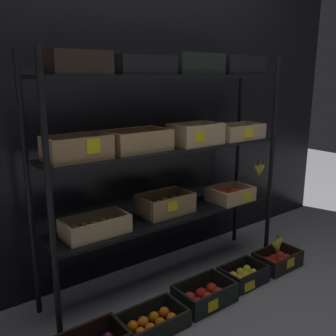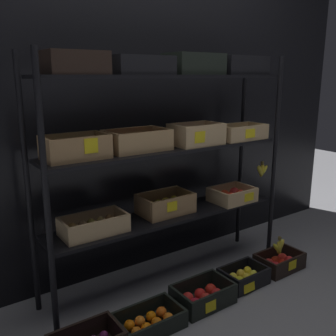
{
  "view_description": "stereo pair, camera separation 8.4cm",
  "coord_description": "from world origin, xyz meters",
  "px_view_note": "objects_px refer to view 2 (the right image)",
  "views": [
    {
      "loc": [
        -1.4,
        -1.86,
        1.36
      ],
      "look_at": [
        0.0,
        0.0,
        0.79
      ],
      "focal_mm": 40.27,
      "sensor_mm": 36.0,
      "label": 1
    },
    {
      "loc": [
        -1.33,
        -1.91,
        1.36
      ],
      "look_at": [
        0.0,
        0.0,
        0.79
      ],
      "focal_mm": 40.27,
      "sensor_mm": 36.0,
      "label": 2
    }
  ],
  "objects_px": {
    "display_rack": "(168,141)",
    "banana_bunch_loose": "(279,247)",
    "crate_ground_tangerine": "(149,322)",
    "crate_ground_rightmost_apple_red": "(279,263)",
    "crate_ground_apple_red": "(203,296)",
    "crate_ground_lemon": "(243,277)"
  },
  "relations": [
    {
      "from": "crate_ground_tangerine",
      "to": "banana_bunch_loose",
      "type": "bearing_deg",
      "value": 1.14
    },
    {
      "from": "crate_ground_rightmost_apple_red",
      "to": "crate_ground_lemon",
      "type": "bearing_deg",
      "value": 179.56
    },
    {
      "from": "display_rack",
      "to": "crate_ground_rightmost_apple_red",
      "type": "bearing_deg",
      "value": -24.57
    },
    {
      "from": "crate_ground_apple_red",
      "to": "crate_ground_lemon",
      "type": "height_order",
      "value": "crate_ground_apple_red"
    },
    {
      "from": "display_rack",
      "to": "banana_bunch_loose",
      "type": "bearing_deg",
      "value": -25.33
    },
    {
      "from": "crate_ground_tangerine",
      "to": "crate_ground_rightmost_apple_red",
      "type": "relative_size",
      "value": 1.12
    },
    {
      "from": "crate_ground_rightmost_apple_red",
      "to": "banana_bunch_loose",
      "type": "relative_size",
      "value": 2.39
    },
    {
      "from": "display_rack",
      "to": "crate_ground_apple_red",
      "type": "height_order",
      "value": "display_rack"
    },
    {
      "from": "crate_ground_lemon",
      "to": "crate_ground_rightmost_apple_red",
      "type": "relative_size",
      "value": 0.91
    },
    {
      "from": "crate_ground_tangerine",
      "to": "crate_ground_rightmost_apple_red",
      "type": "distance_m",
      "value": 1.13
    },
    {
      "from": "display_rack",
      "to": "crate_ground_lemon",
      "type": "bearing_deg",
      "value": -41.53
    },
    {
      "from": "banana_bunch_loose",
      "to": "crate_ground_tangerine",
      "type": "bearing_deg",
      "value": -178.86
    },
    {
      "from": "display_rack",
      "to": "crate_ground_rightmost_apple_red",
      "type": "xyz_separation_m",
      "value": [
        0.74,
        -0.34,
        -0.91
      ]
    },
    {
      "from": "crate_ground_lemon",
      "to": "crate_ground_apple_red",
      "type": "bearing_deg",
      "value": -177.25
    },
    {
      "from": "display_rack",
      "to": "banana_bunch_loose",
      "type": "xyz_separation_m",
      "value": [
        0.72,
        -0.34,
        -0.78
      ]
    },
    {
      "from": "crate_ground_lemon",
      "to": "banana_bunch_loose",
      "type": "height_order",
      "value": "banana_bunch_loose"
    },
    {
      "from": "crate_ground_apple_red",
      "to": "display_rack",
      "type": "bearing_deg",
      "value": 91.92
    },
    {
      "from": "crate_ground_tangerine",
      "to": "crate_ground_apple_red",
      "type": "height_order",
      "value": "crate_ground_apple_red"
    },
    {
      "from": "banana_bunch_loose",
      "to": "display_rack",
      "type": "bearing_deg",
      "value": 154.67
    },
    {
      "from": "crate_ground_apple_red",
      "to": "banana_bunch_loose",
      "type": "bearing_deg",
      "value": 0.93
    },
    {
      "from": "crate_ground_apple_red",
      "to": "banana_bunch_loose",
      "type": "relative_size",
      "value": 2.55
    },
    {
      "from": "display_rack",
      "to": "crate_ground_apple_red",
      "type": "distance_m",
      "value": 0.98
    }
  ]
}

